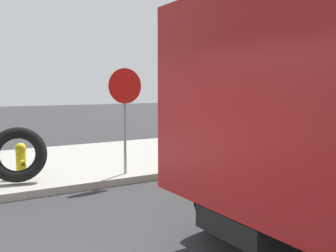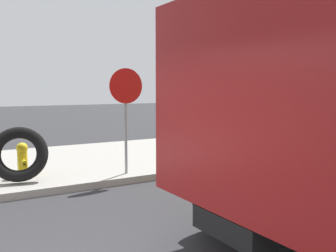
# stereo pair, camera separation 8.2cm
# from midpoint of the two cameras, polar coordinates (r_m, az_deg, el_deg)

# --- Properties ---
(fire_hydrant) EXTENTS (0.24, 0.53, 0.73)m
(fire_hydrant) POSITION_cam_midpoint_polar(r_m,az_deg,el_deg) (8.38, -22.13, -4.78)
(fire_hydrant) COLOR yellow
(fire_hydrant) RESTS_ON sidewalk_curb
(loose_tire) EXTENTS (1.23, 0.85, 1.13)m
(loose_tire) POSITION_cam_midpoint_polar(r_m,az_deg,el_deg) (7.93, -22.59, -4.10)
(loose_tire) COLOR black
(loose_tire) RESTS_ON sidewalk_curb
(stop_sign) EXTENTS (0.76, 0.08, 2.31)m
(stop_sign) POSITION_cam_midpoint_polar(r_m,az_deg,el_deg) (8.01, -7.00, 3.88)
(stop_sign) COLOR gray
(stop_sign) RESTS_ON sidewalk_curb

